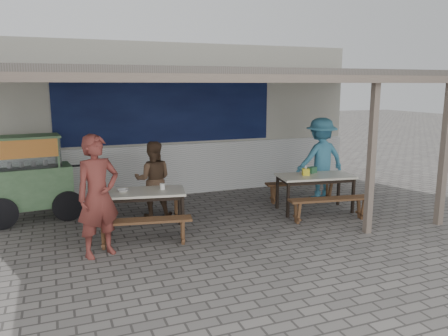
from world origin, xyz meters
TOP-DOWN VIEW (x-y plane):
  - ground at (0.00, 0.00)m, footprint 60.00×60.00m
  - back_wall at (-0.00, 3.58)m, footprint 9.00×1.28m
  - warung_roof at (0.02, 0.90)m, footprint 9.00×4.21m
  - table_left at (-1.31, 0.54)m, footprint 1.56×1.00m
  - bench_left_street at (-1.44, -0.13)m, footprint 1.57×0.56m
  - bench_left_wall at (-1.19, 1.21)m, footprint 1.57×0.56m
  - table_right at (2.23, 0.60)m, footprint 1.61×0.98m
  - bench_right_street at (2.12, -0.09)m, footprint 1.63×0.53m
  - bench_right_wall at (2.34, 1.30)m, footprint 1.63×0.53m
  - vendor_cart at (-3.14, 2.04)m, footprint 2.01×0.94m
  - patron_street_side at (-2.12, -0.25)m, footprint 0.79×0.66m
  - patron_wall_side at (-0.93, 1.43)m, footprint 0.85×0.73m
  - patron_right_table at (2.89, 1.42)m, footprint 1.21×0.71m
  - tissue_box at (2.05, 0.68)m, footprint 0.17×0.17m
  - donation_box at (2.30, 0.83)m, footprint 0.22×0.19m
  - condiment_jar at (-0.95, 0.55)m, footprint 0.09×0.09m
  - condiment_bowl at (-1.63, 0.61)m, footprint 0.21×0.21m

SIDE VIEW (x-z plane):
  - ground at x=0.00m, z-range 0.00..0.00m
  - bench_left_street at x=-1.44m, z-range 0.12..0.57m
  - bench_left_wall at x=-1.19m, z-range 0.12..0.57m
  - bench_right_street at x=2.12m, z-range 0.12..0.57m
  - bench_right_wall at x=2.34m, z-range 0.12..0.57m
  - table_left at x=-1.31m, z-range 0.30..1.05m
  - table_right at x=2.23m, z-range 0.30..1.05m
  - patron_wall_side at x=-0.93m, z-range 0.00..1.49m
  - condiment_bowl at x=-1.63m, z-range 0.75..0.80m
  - condiment_jar at x=-0.95m, z-range 0.75..0.85m
  - donation_box at x=2.30m, z-range 0.75..0.87m
  - tissue_box at x=2.05m, z-range 0.75..0.89m
  - vendor_cart at x=-3.14m, z-range 0.07..1.70m
  - patron_right_table at x=2.89m, z-range 0.00..1.84m
  - patron_street_side at x=-2.12m, z-range 0.00..1.86m
  - back_wall at x=0.00m, z-range -0.03..3.47m
  - warung_roof at x=0.02m, z-range 1.31..4.12m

